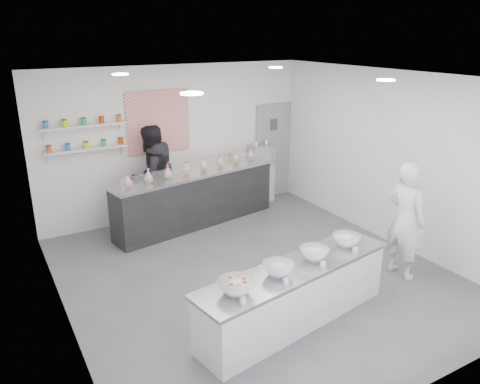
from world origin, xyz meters
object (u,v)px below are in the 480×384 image
Objects in this scene: espresso_machine at (261,154)px; staff_right at (160,184)px; espresso_ledge at (248,184)px; back_bar at (196,199)px; woman_prep at (406,220)px; prep_counter at (295,294)px; staff_left at (151,177)px.

staff_right reaches higher than espresso_machine.
espresso_ledge is at bearing 180.00° from espresso_machine.
back_bar is 1.57m from espresso_ledge.
espresso_ledge is 2.15m from staff_right.
prep_counter is at bearing 92.40° from woman_prep.
woman_prep is 0.92× the size of staff_left.
staff_left reaches higher than staff_right.
back_bar is (0.27, 3.60, 0.13)m from prep_counter.
espresso_machine reaches higher than back_bar.
woman_prep is (1.90, -3.39, 0.38)m from back_bar.
woman_prep reaches higher than staff_right.
espresso_ledge is 0.71m from espresso_machine.
woman_prep is at bearing 104.10° from staff_left.
staff_left reaches higher than espresso_ledge.
prep_counter is 2.24m from woman_prep.
prep_counter is 4.66m from espresso_machine.
prep_counter is at bearing 75.67° from staff_left.
staff_left is (-2.56, -0.18, -0.08)m from espresso_machine.
espresso_ledge is (1.48, 0.52, -0.09)m from back_bar.
back_bar is 3.90m from woman_prep.
woman_prep is at bearing -70.97° from back_bar.
woman_prep is 1.07× the size of staff_right.
prep_counter is at bearing -116.76° from espresso_machine.
staff_left reaches higher than woman_prep.
staff_left is (-0.49, 3.94, 0.59)m from prep_counter.
espresso_ledge is at bearing 170.22° from staff_right.
prep_counter is at bearing 79.02° from staff_right.
staff_left is at bearing 145.57° from back_bar.
staff_left reaches higher than prep_counter.
espresso_ledge is at bearing 9.16° from back_bar.
back_bar is 1.96m from espresso_machine.
prep_counter is 1.61× the size of woman_prep.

